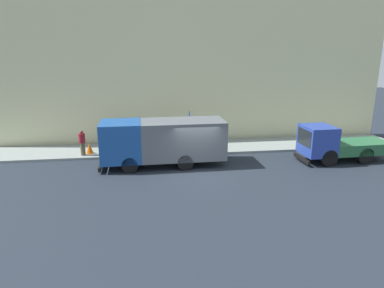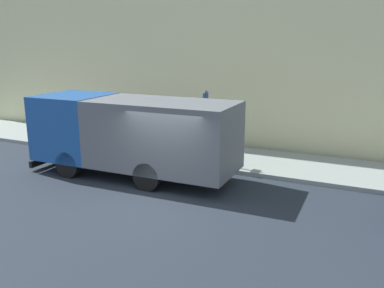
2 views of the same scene
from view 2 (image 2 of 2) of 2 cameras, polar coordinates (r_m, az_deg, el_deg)
The scene contains 9 objects.
ground at distance 12.29m, azimuth -4.44°, elevation -7.44°, with size 80.00×80.00×0.00m, color #212933.
sidewalk at distance 16.23m, azimuth 3.61°, elevation -1.76°, with size 3.24×30.00×0.14m, color gray.
building_facade at distance 17.62m, azimuth 6.53°, elevation 16.36°, with size 0.50×30.00×10.44m, color beige.
large_utility_truck at distance 13.91m, azimuth -8.42°, elevation 1.63°, with size 2.52×7.29×2.69m.
pedestrian_walking at distance 17.00m, azimuth -3.51°, elevation 2.20°, with size 0.43×0.43×1.62m.
pedestrian_standing at distance 18.94m, azimuth -10.21°, elevation 3.39°, with size 0.42×0.42×1.72m.
pedestrian_third at distance 18.75m, azimuth -17.42°, elevation 2.66°, with size 0.50×0.50×1.62m.
traffic_cone_orange at distance 18.89m, azimuth -15.76°, elevation 1.27°, with size 0.47×0.47×0.66m, color orange.
street_sign_post at distance 14.83m, azimuth 1.96°, elevation 3.28°, with size 0.44×0.08×2.68m.
Camera 2 is at (-9.92, -5.69, 4.52)m, focal length 37.98 mm.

